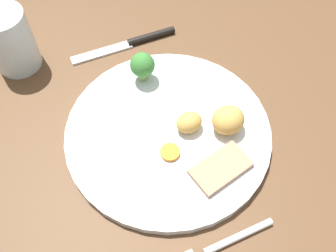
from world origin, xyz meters
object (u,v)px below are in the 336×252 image
object	(u,v)px
meat_slice_main	(221,168)
broccoli_floret	(142,65)
carrot_coin_front	(170,152)
water_glass	(10,41)
dinner_plate	(168,132)
fork	(214,248)
roast_potato_left	(189,122)
roast_potato_right	(228,120)
knife	(133,42)

from	to	relation	value
meat_slice_main	broccoli_floret	world-z (taller)	broccoli_floret
carrot_coin_front	water_glass	distance (cm)	30.73
dinner_plate	fork	world-z (taller)	dinner_plate
meat_slice_main	water_glass	distance (cm)	37.66
roast_potato_left	dinner_plate	bearing A→B (deg)	73.97
roast_potato_right	roast_potato_left	bearing A→B (deg)	68.08
meat_slice_main	roast_potato_right	xyz separation A→B (cm)	(5.62, -3.77, 1.58)
roast_potato_right	carrot_coin_front	distance (cm)	9.28
roast_potato_left	carrot_coin_front	world-z (taller)	roast_potato_left
roast_potato_left	broccoli_floret	size ratio (longest dim) A/B	0.76
roast_potato_right	fork	xyz separation A→B (cm)	(-14.47, 8.86, -3.00)
fork	water_glass	xyz separation A→B (cm)	(39.58, 16.41, 4.67)
meat_slice_main	water_glass	world-z (taller)	water_glass
broccoli_floret	dinner_plate	bearing A→B (deg)	179.68
meat_slice_main	carrot_coin_front	size ratio (longest dim) A/B	2.92
roast_potato_right	fork	bearing A→B (deg)	148.50
meat_slice_main	dinner_plate	bearing A→B (deg)	25.98
roast_potato_right	knife	distance (cm)	23.24
roast_potato_left	water_glass	distance (cm)	30.78
meat_slice_main	broccoli_floret	xyz separation A→B (cm)	(18.78, 4.07, 2.56)
meat_slice_main	carrot_coin_front	world-z (taller)	meat_slice_main
roast_potato_left	knife	distance (cm)	20.30
carrot_coin_front	broccoli_floret	size ratio (longest dim) A/B	0.55
knife	broccoli_floret	bearing A→B (deg)	80.63
meat_slice_main	carrot_coin_front	distance (cm)	7.19
broccoli_floret	fork	xyz separation A→B (cm)	(-27.63, 1.03, -3.97)
meat_slice_main	roast_potato_right	distance (cm)	6.95
roast_potato_left	broccoli_floret	world-z (taller)	broccoli_floret
roast_potato_right	fork	world-z (taller)	roast_potato_right
broccoli_floret	carrot_coin_front	bearing A→B (deg)	174.87
roast_potato_left	carrot_coin_front	bearing A→B (deg)	124.85
fork	roast_potato_right	bearing A→B (deg)	-123.37
meat_slice_main	broccoli_floret	bearing A→B (deg)	12.23
roast_potato_left	roast_potato_right	distance (cm)	5.46
carrot_coin_front	fork	distance (cm)	13.74
carrot_coin_front	broccoli_floret	world-z (taller)	broccoli_floret
meat_slice_main	carrot_coin_front	bearing A→B (deg)	47.79
roast_potato_right	knife	xyz separation A→B (cm)	(22.13, 6.45, -2.93)
roast_potato_right	carrot_coin_front	xyz separation A→B (cm)	(-0.79, 9.09, -1.69)
roast_potato_right	carrot_coin_front	size ratio (longest dim) A/B	1.70
meat_slice_main	roast_potato_left	world-z (taller)	roast_potato_left
roast_potato_left	water_glass	xyz separation A→B (cm)	(23.09, 20.23, 2.20)
broccoli_floret	roast_potato_right	bearing A→B (deg)	-149.22
broccoli_floret	roast_potato_left	bearing A→B (deg)	-165.89
dinner_plate	water_glass	distance (cm)	28.58
fork	knife	bearing A→B (deg)	-95.64
roast_potato_right	carrot_coin_front	world-z (taller)	roast_potato_right
roast_potato_left	knife	world-z (taller)	roast_potato_left
dinner_plate	knife	world-z (taller)	dinner_plate
meat_slice_main	carrot_coin_front	xyz separation A→B (cm)	(4.83, 5.33, -0.11)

